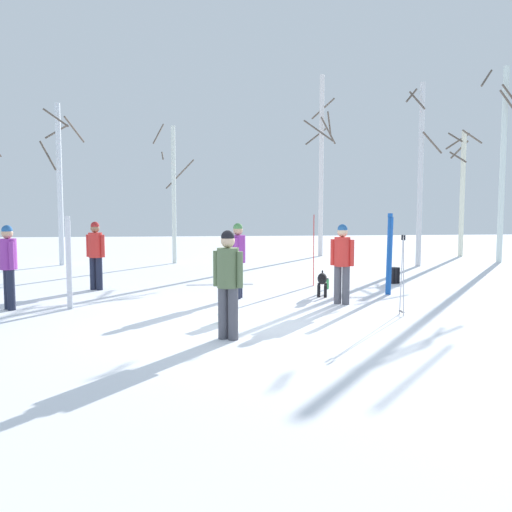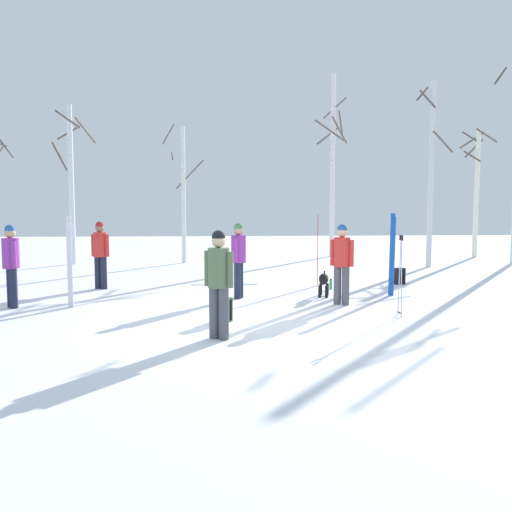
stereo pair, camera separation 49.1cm
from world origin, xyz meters
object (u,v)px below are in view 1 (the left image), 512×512
Objects in this scene: birch_tree_1 at (60,181)px; birch_tree_6 at (503,159)px; person_0 at (96,251)px; birch_tree_4 at (420,172)px; person_4 at (228,277)px; birch_tree_2 at (173,192)px; birch_tree_5 at (462,189)px; ski_pair_planted_2 at (69,263)px; person_3 at (238,255)px; dog at (322,280)px; ski_pair_planted_0 at (314,250)px; ski_pair_lying_0 at (220,284)px; person_1 at (342,259)px; ski_poles_0 at (403,273)px; backpack_1 at (228,310)px; backpack_2 at (394,276)px; person_2 at (8,261)px; ski_pair_planted_1 at (389,254)px; birch_tree_3 at (321,163)px; water_bottle_0 at (328,284)px.

birch_tree_1 is 0.78× the size of birch_tree_6.
birch_tree_4 reaches higher than person_0.
birch_tree_2 is at bearing 96.52° from person_4.
birch_tree_4 is 4.87m from birch_tree_5.
birch_tree_5 is (3.32, 3.53, -0.44)m from birch_tree_4.
birch_tree_2 reaches higher than ski_pair_planted_2.
person_3 reaches higher than dog.
ski_pair_planted_0 is at bearing -57.88° from birch_tree_2.
dog is 0.50× the size of ski_pair_lying_0.
person_1 is 1.00× the size of person_4.
ski_poles_0 is 3.51× the size of backpack_1.
ski_pair_planted_0 is 4.28× the size of backpack_1.
ski_pair_planted_0 is at bearing -137.41° from birch_tree_4.
person_1 is at bearing -24.53° from person_3.
birch_tree_6 reaches higher than person_0.
ski_poles_0 is 11.57m from birch_tree_2.
backpack_1 is at bearing -82.29° from birch_tree_2.
dog is 2.00× the size of backpack_1.
backpack_2 is at bearing 24.43° from person_3.
birch_tree_6 is at bearing -83.31° from birch_tree_5.
person_2 is at bearing -169.43° from person_3.
ski_pair_planted_0 is 0.36× the size of birch_tree_2.
person_1 is 10.04m from birch_tree_2.
backpack_2 is at bearing -2.82° from ski_pair_lying_0.
person_1 is at bearing 47.82° from person_4.
person_0 is at bearing 167.87° from ski_pair_planted_1.
ski_pair_planted_2 reaches higher than person_4.
person_3 is 2.67m from backpack_1.
backpack_1 is (0.08, 1.31, -0.77)m from person_4.
birch_tree_5 is (8.18, 9.59, 2.46)m from dog.
birch_tree_1 is (-2.33, 6.17, 2.04)m from person_0.
backpack_1 is (3.09, -4.18, -0.77)m from person_0.
ski_pair_planted_1 is (3.60, 0.13, -0.02)m from person_3.
backpack_1 is (3.15, -1.58, -0.73)m from ski_pair_planted_2.
backpack_1 is 0.06× the size of birch_tree_3.
person_2 is 0.30× the size of birch_tree_1.
birch_tree_5 is (14.86, 10.54, 1.87)m from person_2.
backpack_1 reaches higher than ski_pair_lying_0.
backpack_1 is at bearing -98.08° from person_3.
person_1 is at bearing -47.98° from birch_tree_1.
dog is at bearing -177.71° from ski_pair_planted_1.
birch_tree_4 reaches higher than ski_pair_planted_2.
water_bottle_0 is (2.37, 1.17, -0.85)m from person_3.
person_2 is at bearing 159.21° from backpack_1.
person_4 is at bearing -119.21° from water_bottle_0.
birch_tree_4 is at bearing -133.30° from birch_tree_5.
ski_poles_0 is (3.42, 1.56, -0.16)m from person_4.
ski_pair_planted_1 is 1.81m from water_bottle_0.
birch_tree_4 is (10.28, 4.49, 2.31)m from person_0.
ski_pair_planted_2 is at bearing 168.42° from ski_poles_0.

